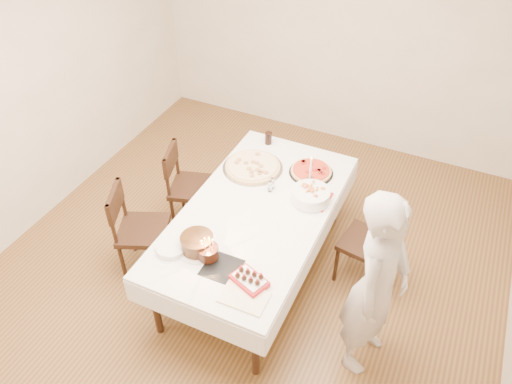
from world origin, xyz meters
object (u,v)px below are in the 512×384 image
at_px(chair_right_savory, 366,243).
at_px(taper_candle, 310,170).
at_px(layer_cake, 197,243).
at_px(birthday_cake, 208,249).
at_px(cola_glass, 268,138).
at_px(chair_left_dessert, 143,230).
at_px(dining_table, 256,242).
at_px(pizza_white, 253,167).
at_px(chair_left_savory, 193,187).
at_px(person, 377,287).
at_px(pasta_bowl, 311,195).
at_px(strawberry_box, 249,280).
at_px(pizza_pepperoni, 311,171).

height_order(chair_right_savory, taper_candle, taper_candle).
bearing_deg(layer_cake, birthday_cake, -19.11).
bearing_deg(birthday_cake, taper_candle, 72.06).
distance_m(chair_right_savory, cola_glass, 1.40).
bearing_deg(chair_left_dessert, dining_table, 178.40).
bearing_deg(pizza_white, cola_glass, 94.60).
xyz_separation_m(chair_left_savory, person, (1.97, -0.76, 0.37)).
xyz_separation_m(chair_left_dessert, cola_glass, (0.63, 1.31, 0.36)).
relative_size(pizza_white, pasta_bowl, 1.73).
distance_m(cola_glass, strawberry_box, 1.76).
distance_m(chair_left_savory, birthday_cake, 1.28).
height_order(pizza_white, pasta_bowl, pasta_bowl).
xyz_separation_m(pizza_white, pizza_pepperoni, (0.51, 0.17, 0.00)).
bearing_deg(strawberry_box, birthday_cake, 166.90).
distance_m(chair_left_dessert, person, 2.09).
bearing_deg(taper_candle, layer_cake, -113.73).
bearing_deg(pizza_white, dining_table, -61.77).
bearing_deg(cola_glass, pizza_pepperoni, -25.83).
xyz_separation_m(chair_right_savory, pizza_white, (-1.17, 0.17, 0.34)).
xyz_separation_m(chair_left_dessert, person, (2.06, -0.05, 0.36)).
distance_m(dining_table, layer_cake, 0.77).
distance_m(chair_left_dessert, taper_candle, 1.57).
height_order(dining_table, chair_left_dessert, chair_left_dessert).
distance_m(chair_left_dessert, layer_cake, 0.83).
bearing_deg(taper_candle, chair_left_dessert, -143.04).
bearing_deg(taper_candle, pizza_pepperoni, 104.38).
bearing_deg(birthday_cake, pasta_bowl, 63.30).
bearing_deg(taper_candle, strawberry_box, -89.56).
relative_size(chair_right_savory, birthday_cake, 5.33).
height_order(pizza_pepperoni, cola_glass, cola_glass).
height_order(pizza_white, pizza_pepperoni, same).
distance_m(pizza_white, pizza_pepperoni, 0.54).
bearing_deg(chair_right_savory, chair_left_dessert, -150.26).
height_order(birthday_cake, strawberry_box, birthday_cake).
distance_m(chair_left_savory, pizza_white, 0.68).
relative_size(chair_left_dessert, birthday_cake, 5.58).
bearing_deg(pizza_white, chair_left_dessert, -126.97).
distance_m(person, birthday_cake, 1.25).
height_order(chair_right_savory, cola_glass, cola_glass).
xyz_separation_m(pasta_bowl, birthday_cake, (-0.47, -0.94, 0.03)).
height_order(cola_glass, strawberry_box, cola_glass).
relative_size(chair_left_dessert, cola_glass, 7.21).
bearing_deg(pizza_white, chair_left_savory, -163.61).
relative_size(dining_table, pizza_white, 3.82).
bearing_deg(taper_candle, chair_right_savory, -17.60).
relative_size(dining_table, pizza_pepperoni, 5.30).
distance_m(dining_table, strawberry_box, 0.87).
bearing_deg(chair_left_savory, chair_left_dessert, 65.76).
xyz_separation_m(chair_right_savory, layer_cake, (-1.12, -0.93, 0.38)).
height_order(dining_table, strawberry_box, strawberry_box).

